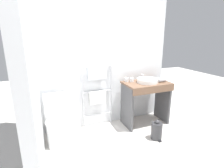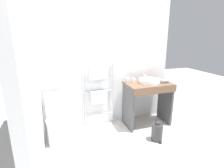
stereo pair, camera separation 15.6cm
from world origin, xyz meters
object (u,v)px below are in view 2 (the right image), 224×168
cup_near_wall (128,80)px  cup_near_edge (134,80)px  hair_dryer (164,81)px  toilet (58,122)px  sink_basin (149,81)px  towel_radiator (99,87)px  trash_bin (157,132)px

cup_near_wall → cup_near_edge: 0.10m
cup_near_wall → hair_dryer: cup_near_wall is taller
toilet → cup_near_edge: bearing=7.1°
sink_basin → cup_near_edge: sink_basin is taller
towel_radiator → sink_basin: size_ratio=3.06×
toilet → sink_basin: 1.78m
toilet → towel_radiator: size_ratio=0.65×
trash_bin → cup_near_wall: bearing=106.2°
hair_dryer → sink_basin: bearing=169.8°
cup_near_wall → cup_near_edge: bearing=-23.5°
toilet → hair_dryer: (1.99, -0.03, 0.55)m
trash_bin → sink_basin: bearing=77.3°
cup_near_edge → trash_bin: size_ratio=0.22×
sink_basin → cup_near_edge: size_ratio=5.18×
toilet → sink_basin: sink_basin is taller
sink_basin → hair_dryer: sink_basin is taller
trash_bin → towel_radiator: bearing=133.4°
towel_radiator → hair_dryer: size_ratio=6.17×
toilet → towel_radiator: (0.78, 0.30, 0.45)m
cup_near_edge → trash_bin: (0.13, -0.71, -0.74)m
toilet → cup_near_wall: size_ratio=9.99×
towel_radiator → cup_near_edge: bearing=-10.4°
sink_basin → cup_near_wall: (-0.34, 0.20, -0.00)m
toilet → cup_near_edge: 1.56m
toilet → hair_dryer: size_ratio=4.04×
toilet → cup_near_edge: size_ratio=10.38×
toilet → trash_bin: bearing=-18.7°
toilet → sink_basin: size_ratio=2.01×
toilet → cup_near_wall: bearing=9.3°
toilet → cup_near_wall: cup_near_wall is taller
towel_radiator → sink_basin: 0.96m
cup_near_edge → toilet: bearing=-172.9°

